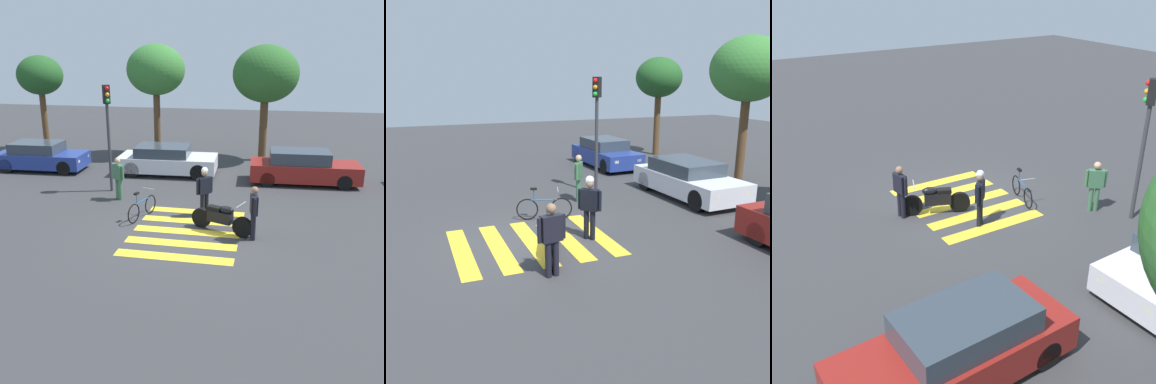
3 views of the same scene
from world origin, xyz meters
TOP-DOWN VIEW (x-y plane):
  - ground_plane at (0.00, 0.00)m, footprint 60.00×60.00m
  - police_motorcycle at (1.06, 0.19)m, footprint 2.00×0.99m
  - leaning_bicycle at (-1.70, 0.86)m, footprint 0.59×1.63m
  - officer_on_foot at (2.06, -0.15)m, footprint 0.27×0.66m
  - officer_by_motorcycle at (0.32, 1.48)m, footprint 0.49×0.49m
  - pedestrian_bystander at (-3.15, 2.56)m, footprint 0.56×0.42m
  - crosswalk_stripes at (0.00, -0.00)m, footprint 3.34×4.05m
  - car_blue_hatchback at (-8.26, 6.02)m, footprint 4.21×1.96m
  - car_white_van at (-2.23, 6.42)m, footprint 4.48×2.09m
  - traffic_light_pole at (-3.80, 3.51)m, footprint 0.34×0.35m
  - street_tree_near at (-10.16, 9.99)m, footprint 2.45×2.45m
  - street_tree_mid at (-3.64, 9.99)m, footprint 3.01×3.01m

SIDE VIEW (x-z plane):
  - ground_plane at x=0.00m, z-range 0.00..0.00m
  - crosswalk_stripes at x=0.00m, z-range 0.00..0.01m
  - leaning_bicycle at x=-1.70m, z-range -0.13..0.86m
  - police_motorcycle at x=1.06m, z-range -0.06..0.98m
  - car_blue_hatchback at x=-8.26m, z-range -0.02..1.30m
  - car_white_van at x=-2.23m, z-range -0.01..1.30m
  - pedestrian_bystander at x=-3.15m, z-range 0.11..1.73m
  - officer_on_foot at x=2.06m, z-range 0.11..1.76m
  - officer_by_motorcycle at x=0.32m, z-range 0.13..1.85m
  - traffic_light_pole at x=-3.80m, z-range 0.72..4.90m
  - street_tree_near at x=-10.16m, z-range 1.48..6.67m
  - street_tree_mid at x=-3.64m, z-range 1.55..7.31m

